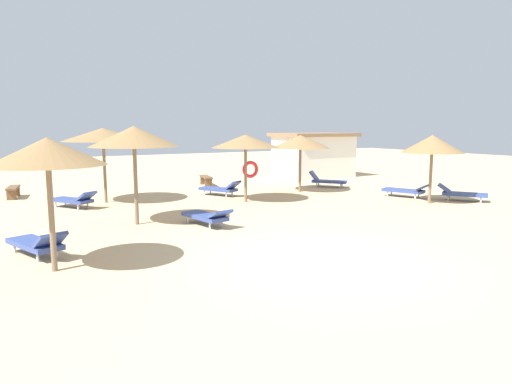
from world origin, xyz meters
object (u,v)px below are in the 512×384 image
Objects in this scene: parasol_5 at (47,152)px; lounger_4 at (327,181)px; lounger_5 at (37,243)px; bench_0 at (13,190)px; lounger_6 at (406,190)px; parasol_3 at (103,135)px; beach_cabana at (313,155)px; lounger_2 at (221,189)px; lounger_1 at (207,216)px; lounger_3 at (74,200)px; parasol_0 at (432,144)px; parasol_1 at (134,137)px; bench_1 at (206,179)px; parasol_4 at (300,142)px; lounger_0 at (461,193)px; parasol_2 at (246,142)px.

parasol_5 is 15.75m from lounger_4.
lounger_5 is 10.23m from bench_0.
parasol_5 is at bearing -166.53° from lounger_6.
beach_cabana is (12.90, 3.45, -1.36)m from parasol_3.
lounger_2 is at bearing -153.16° from beach_cabana.
lounger_6 is at bearing 8.02° from lounger_5.
lounger_4 reaches higher than lounger_5.
beach_cabana is at bearing 40.34° from lounger_1.
parasol_5 is 5.66m from lounger_1.
parasol_0 is at bearing -25.48° from lounger_3.
lounger_3 is at bearing 107.15° from parasol_1.
parasol_1 is at bearing -68.42° from bench_0.
parasol_3 is 13.43m from beach_cabana.
parasol_0 is at bearing 7.74° from parasol_5.
bench_0 is 8.80m from bench_1.
parasol_4 is at bearing 128.84° from lounger_6.
parasol_5 is 11.12m from lounger_2.
lounger_0 is at bearing -55.00° from lounger_6.
lounger_0 is at bearing 6.12° from parasol_5.
bench_0 is at bearing 147.95° from lounger_0.
lounger_4 is 15.14m from lounger_5.
parasol_5 is (-2.84, -8.49, -0.19)m from parasol_3.
parasol_1 reaches higher than parasol_5.
parasol_0 is 1.48× the size of lounger_4.
parasol_5 is 14.34m from bench_1.
parasol_4 reaches higher than lounger_2.
lounger_4 is at bearing 0.05° from lounger_2.
parasol_4 is (8.57, 3.38, -0.39)m from parasol_1.
parasol_4 is 0.59× the size of beach_cabana.
lounger_2 is (4.76, -0.67, -2.38)m from parasol_3.
lounger_0 is at bearing 1.04° from lounger_5.
bench_1 is (-2.89, 4.25, -1.97)m from parasol_4.
lounger_5 is (-11.56, -5.74, -2.00)m from parasol_4.
lounger_4 reaches higher than bench_0.
lounger_6 is at bearing -20.48° from parasol_2.
lounger_2 is 1.28× the size of bench_0.
parasol_5 is 1.40× the size of lounger_6.
parasol_1 is 4.74m from parasol_3.
lounger_5 is at bearing -146.52° from beach_cabana.
beach_cabana is (15.75, 11.94, -1.17)m from parasol_5.
lounger_5 is at bearing -140.53° from lounger_2.
parasol_5 reaches higher than lounger_4.
lounger_0 reaches higher than bench_0.
lounger_0 is at bearing -91.04° from beach_cabana.
lounger_2 is 10.12m from lounger_5.
bench_0 is (-7.93, 3.80, 0.03)m from lounger_2.
lounger_6 is (14.32, 3.43, -2.20)m from parasol_5.
lounger_2 is 6.07m from lounger_3.
lounger_3 is (-14.02, 6.13, 0.00)m from lounger_0.
parasol_0 is 6.27m from lounger_4.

